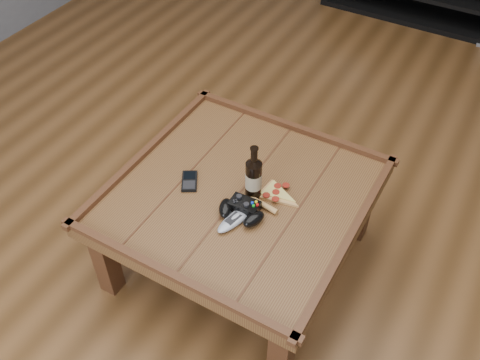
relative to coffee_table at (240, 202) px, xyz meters
The scene contains 7 objects.
ground 0.39m from the coffee_table, ahead, with size 6.00×6.00×0.00m, color #4E3016.
coffee_table is the anchor object (origin of this frame).
beer_bottle 0.17m from the coffee_table, 15.67° to the left, with size 0.07×0.07×0.26m.
game_controller 0.15m from the coffee_table, 56.87° to the right, with size 0.21×0.14×0.06m.
pizza_slice 0.16m from the coffee_table, 20.83° to the left, with size 0.17×0.25×0.02m.
smartphone 0.23m from the coffee_table, 165.76° to the right, with size 0.11×0.13×0.02m.
remote_control 0.17m from the coffee_table, 65.73° to the right, with size 0.10×0.21×0.03m.
Camera 1 is at (0.76, -1.32, 2.05)m, focal length 40.00 mm.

